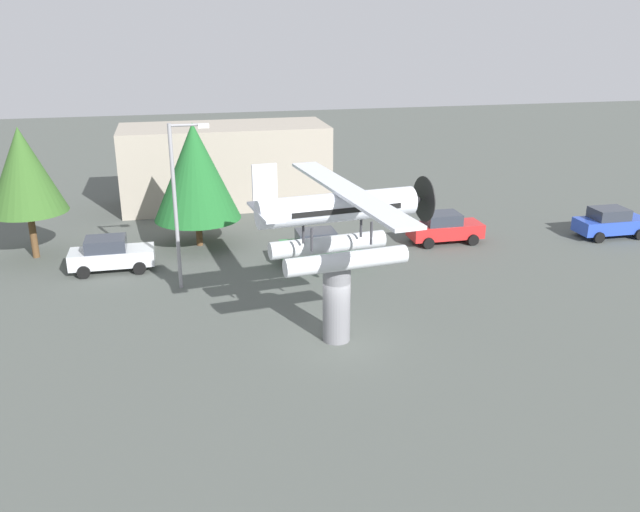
% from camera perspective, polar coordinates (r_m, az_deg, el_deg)
% --- Properties ---
extents(ground_plane, '(140.00, 140.00, 0.00)m').
position_cam_1_polar(ground_plane, '(27.10, 1.40, -7.15)').
color(ground_plane, '#4C514C').
extents(display_pedestal, '(1.10, 1.10, 3.38)m').
position_cam_1_polar(display_pedestal, '(26.38, 1.43, -3.87)').
color(display_pedestal, slate).
rests_on(display_pedestal, ground).
extents(floatplane_monument, '(7.05, 10.46, 4.00)m').
position_cam_1_polar(floatplane_monument, '(25.27, 1.77, 3.17)').
color(floatplane_monument, silver).
rests_on(floatplane_monument, display_pedestal).
extents(car_near_silver, '(4.20, 2.02, 1.76)m').
position_cam_1_polar(car_near_silver, '(35.61, -17.49, 0.16)').
color(car_near_silver, silver).
rests_on(car_near_silver, ground).
extents(car_mid_green, '(4.20, 2.02, 1.76)m').
position_cam_1_polar(car_mid_green, '(35.13, -0.05, 0.84)').
color(car_mid_green, '#237A38').
rests_on(car_mid_green, ground).
extents(car_far_red, '(4.20, 2.02, 1.76)m').
position_cam_1_polar(car_far_red, '(38.96, 10.61, 2.41)').
color(car_far_red, red).
rests_on(car_far_red, ground).
extents(car_distant_blue, '(4.20, 2.02, 1.76)m').
position_cam_1_polar(car_distant_blue, '(42.87, 23.63, 2.65)').
color(car_distant_blue, '#2847B7').
rests_on(car_distant_blue, ground).
extents(streetlight_primary, '(1.84, 0.28, 7.85)m').
position_cam_1_polar(streetlight_primary, '(31.38, -12.00, 5.11)').
color(streetlight_primary, gray).
rests_on(streetlight_primary, ground).
extents(storefront_building, '(13.88, 5.60, 5.44)m').
position_cam_1_polar(storefront_building, '(46.56, -8.11, 7.71)').
color(storefront_building, '#9E9384').
rests_on(storefront_building, ground).
extents(tree_west, '(4.04, 4.04, 7.05)m').
position_cam_1_polar(tree_west, '(38.07, -24.06, 6.71)').
color(tree_west, brown).
rests_on(tree_west, ground).
extents(tree_east, '(4.83, 4.83, 6.97)m').
position_cam_1_polar(tree_east, '(37.55, -10.64, 7.12)').
color(tree_east, brown).
rests_on(tree_east, ground).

